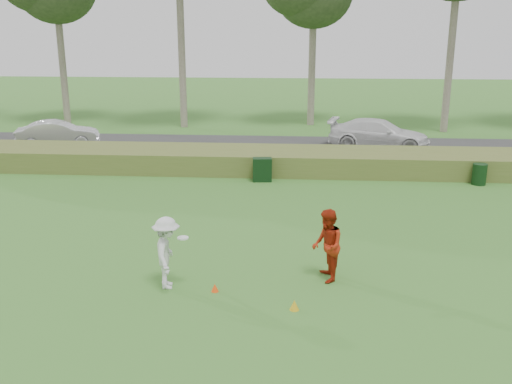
# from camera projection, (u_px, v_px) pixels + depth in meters

# --- Properties ---
(ground) EXTENTS (120.00, 120.00, 0.00)m
(ground) POSITION_uv_depth(u_px,v_px,m) (243.00, 290.00, 13.68)
(ground) COLOR #2F6C24
(ground) RESTS_ON ground
(reed_strip) EXTENTS (80.00, 3.00, 0.90)m
(reed_strip) POSITION_uv_depth(u_px,v_px,m) (270.00, 160.00, 25.05)
(reed_strip) COLOR #506126
(reed_strip) RESTS_ON ground
(park_road) EXTENTS (80.00, 6.00, 0.06)m
(park_road) POSITION_uv_depth(u_px,v_px,m) (275.00, 147.00, 29.95)
(park_road) COLOR #2D2D2D
(park_road) RESTS_ON ground
(player_white) EXTENTS (0.95, 1.23, 1.77)m
(player_white) POSITION_uv_depth(u_px,v_px,m) (167.00, 253.00, 13.60)
(player_white) COLOR silver
(player_white) RESTS_ON ground
(player_red) EXTENTS (0.80, 0.97, 1.83)m
(player_red) POSITION_uv_depth(u_px,v_px,m) (327.00, 246.00, 13.98)
(player_red) COLOR #A1230D
(player_red) RESTS_ON ground
(cone_orange) EXTENTS (0.18, 0.18, 0.20)m
(cone_orange) POSITION_uv_depth(u_px,v_px,m) (215.00, 288.00, 13.57)
(cone_orange) COLOR #FF480D
(cone_orange) RESTS_ON ground
(cone_yellow) EXTENTS (0.21, 0.21, 0.24)m
(cone_yellow) POSITION_uv_depth(u_px,v_px,m) (294.00, 305.00, 12.68)
(cone_yellow) COLOR gold
(cone_yellow) RESTS_ON ground
(utility_cabinet) EXTENTS (0.81, 0.55, 0.96)m
(utility_cabinet) POSITION_uv_depth(u_px,v_px,m) (262.00, 170.00, 23.27)
(utility_cabinet) COLOR black
(utility_cabinet) RESTS_ON ground
(trash_bin) EXTENTS (0.71, 0.71, 0.85)m
(trash_bin) POSITION_uv_depth(u_px,v_px,m) (479.00, 174.00, 22.77)
(trash_bin) COLOR black
(trash_bin) RESTS_ON ground
(car_mid) EXTENTS (4.39, 2.61, 1.37)m
(car_mid) POSITION_uv_depth(u_px,v_px,m) (58.00, 134.00, 29.63)
(car_mid) COLOR silver
(car_mid) RESTS_ON park_road
(car_right) EXTENTS (5.46, 3.18, 1.49)m
(car_right) POSITION_uv_depth(u_px,v_px,m) (379.00, 134.00, 29.27)
(car_right) COLOR silver
(car_right) RESTS_ON park_road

